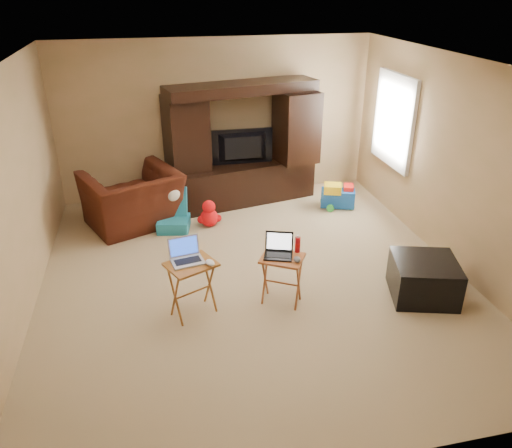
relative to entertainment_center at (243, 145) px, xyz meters
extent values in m
plane|color=#CDB58E|center=(-0.33, -2.28, -0.95)|extent=(5.50, 5.50, 0.00)
plane|color=silver|center=(-0.33, -2.28, 1.55)|extent=(5.50, 5.50, 0.00)
plane|color=tan|center=(-0.33, 0.47, 0.30)|extent=(5.00, 0.00, 5.00)
plane|color=tan|center=(-0.33, -5.03, 0.30)|extent=(5.00, 0.00, 5.00)
plane|color=tan|center=(-2.83, -2.28, 0.30)|extent=(0.00, 5.50, 5.50)
plane|color=tan|center=(2.17, -2.28, 0.30)|extent=(0.00, 5.50, 5.50)
plane|color=white|center=(2.15, -0.73, 0.45)|extent=(0.00, 1.20, 1.20)
cube|color=white|center=(2.13, -0.73, 0.45)|extent=(0.06, 1.14, 1.34)
cube|color=black|center=(0.00, 0.00, 0.00)|extent=(2.39, 1.05, 1.90)
imported|color=black|center=(0.00, -0.04, -0.04)|extent=(0.96, 0.13, 0.55)
imported|color=#481A0F|center=(-1.73, -0.53, -0.54)|extent=(1.58, 1.50, 0.81)
cube|color=black|center=(1.48, -3.11, -0.72)|extent=(0.86, 0.86, 0.45)
cube|color=#A86528|center=(-1.11, -2.89, -0.63)|extent=(0.60, 0.55, 0.63)
cube|color=#A85428|center=(-0.13, -2.89, -0.66)|extent=(0.56, 0.53, 0.58)
cube|color=#ABACB0|center=(-1.14, -2.86, -0.20)|extent=(0.37, 0.33, 0.24)
cube|color=black|center=(-0.17, -2.87, -0.25)|extent=(0.37, 0.34, 0.24)
ellipsoid|color=white|center=(-0.92, -2.96, -0.29)|extent=(0.12, 0.15, 0.05)
ellipsoid|color=#3E3D42|center=(0.00, -3.01, -0.35)|extent=(0.09, 0.13, 0.05)
cylinder|color=#BA0B15|center=(0.06, -2.81, -0.28)|extent=(0.06, 0.06, 0.18)
camera|label=1|loc=(-1.41, -7.37, 2.32)|focal=35.00mm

